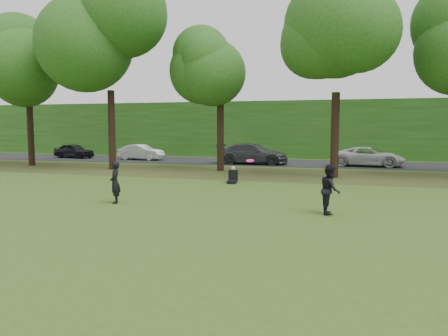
# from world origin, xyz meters

# --- Properties ---
(ground) EXTENTS (120.00, 120.00, 0.00)m
(ground) POSITION_xyz_m (0.00, 0.00, 0.00)
(ground) COLOR #38531A
(ground) RESTS_ON ground
(leaf_litter) EXTENTS (60.00, 7.00, 0.01)m
(leaf_litter) POSITION_xyz_m (0.00, 13.00, 0.01)
(leaf_litter) COLOR #453718
(leaf_litter) RESTS_ON ground
(street) EXTENTS (70.00, 7.00, 0.02)m
(street) POSITION_xyz_m (0.00, 21.00, 0.01)
(street) COLOR black
(street) RESTS_ON ground
(far_hedge) EXTENTS (70.00, 3.00, 5.00)m
(far_hedge) POSITION_xyz_m (0.00, 27.00, 2.50)
(far_hedge) COLOR #224814
(far_hedge) RESTS_ON ground
(player_left) EXTENTS (0.59, 0.67, 1.54)m
(player_left) POSITION_xyz_m (-3.29, 1.81, 0.77)
(player_left) COLOR black
(player_left) RESTS_ON ground
(player_right) EXTENTS (0.67, 0.83, 1.58)m
(player_right) POSITION_xyz_m (4.33, 2.06, 0.79)
(player_right) COLOR black
(player_right) RESTS_ON ground
(parked_cars) EXTENTS (40.18, 3.50, 1.50)m
(parked_cars) POSITION_xyz_m (0.14, 19.61, 0.71)
(parked_cars) COLOR black
(parked_cars) RESTS_ON street
(frisbee) EXTENTS (0.38, 0.37, 0.12)m
(frisbee) POSITION_xyz_m (1.64, 2.31, 1.64)
(frisbee) COLOR #DA127C
(frisbee) RESTS_ON ground
(seated_person) EXTENTS (0.45, 0.75, 0.83)m
(seated_person) POSITION_xyz_m (-0.70, 8.51, 0.31)
(seated_person) COLOR black
(seated_person) RESTS_ON ground
(tree_line) EXTENTS (55.30, 7.90, 12.31)m
(tree_line) POSITION_xyz_m (-0.34, 12.94, 7.84)
(tree_line) COLOR black
(tree_line) RESTS_ON ground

